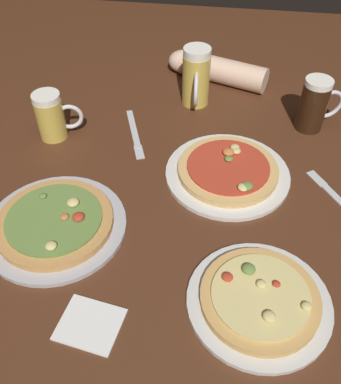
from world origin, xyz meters
TOP-DOWN VIEW (x-y plane):
  - ground_plane at (0.00, 0.00)m, footprint 2.40×2.40m
  - pizza_plate_near at (0.22, -0.27)m, footprint 0.29×0.29m
  - pizza_plate_far at (0.14, 0.10)m, footprint 0.33×0.33m
  - pizza_plate_side at (-0.25, -0.14)m, footprint 0.33×0.33m
  - beer_mug_dark at (0.02, 0.43)m, footprint 0.08×0.15m
  - beer_mug_amber at (0.37, 0.35)m, footprint 0.13×0.08m
  - beer_mug_pale at (-0.37, 0.20)m, footprint 0.13×0.08m
  - napkin_folded at (-0.11, -0.36)m, footprint 0.13×0.12m
  - knife_right at (-0.14, 0.24)m, footprint 0.10×0.23m
  - knife_spare at (0.42, 0.05)m, footprint 0.14×0.20m
  - diner_arm at (0.06, 0.58)m, footprint 0.34×0.17m

SIDE VIEW (x-z plane):
  - ground_plane at x=0.00m, z-range -0.03..0.00m
  - knife_right at x=-0.14m, z-range 0.00..0.01m
  - knife_spare at x=0.42m, z-range 0.00..0.01m
  - napkin_folded at x=-0.11m, z-range 0.00..0.01m
  - pizza_plate_side at x=-0.25m, z-range -0.01..0.04m
  - pizza_plate_far at x=0.14m, z-range -0.01..0.04m
  - pizza_plate_near at x=0.22m, z-range -0.01..0.04m
  - diner_arm at x=0.06m, z-range 0.00..0.08m
  - beer_mug_pale at x=-0.37m, z-range 0.00..0.14m
  - beer_mug_amber at x=0.37m, z-range 0.00..0.16m
  - beer_mug_dark at x=0.02m, z-range 0.00..0.18m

